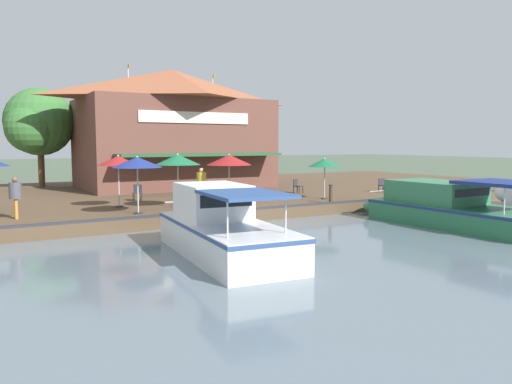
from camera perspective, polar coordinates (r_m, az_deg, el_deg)
name	(u,v)px	position (r m, az deg, el deg)	size (l,w,h in m)	color
ground_plane	(237,225)	(22.01, -2.22, -3.78)	(220.00, 220.00, 0.00)	#4C5B47
quay_deck	(156,196)	(32.04, -11.40, -0.42)	(22.00, 56.00, 0.60)	brown
quay_edge_fender	(236,210)	(22.00, -2.35, -2.08)	(0.20, 50.40, 0.10)	#2D2D33
waterfront_restaurant	(173,128)	(35.13, -9.45, 7.27)	(10.01, 12.76, 8.15)	brown
patio_umbrella_by_entrance	(118,161)	(24.08, -15.47, 3.46)	(1.92, 1.92, 2.45)	#B7B7B7
patio_umbrella_far_corner	(178,160)	(23.38, -8.95, 3.67)	(2.11, 2.11, 2.51)	#B7B7B7
patio_umbrella_mid_patio_left	(137,162)	(21.56, -13.43, 3.32)	(2.10, 2.10, 2.45)	#B7B7B7
patio_umbrella_mid_patio_right	(325,163)	(26.92, 7.86, 3.34)	(1.76, 1.76, 2.22)	#B7B7B7
patio_umbrella_back_row	(229,160)	(25.33, -3.09, 3.69)	(2.30, 2.30, 2.45)	#B7B7B7
cafe_chair_beside_entrance	(137,192)	(26.60, -13.40, 0.02)	(0.59, 0.59, 0.85)	#2D2D33
cafe_chair_under_first_umbrella	(383,184)	(31.54, 14.28, 0.84)	(0.48, 0.48, 0.85)	#2D2D33
cafe_chair_facing_river	(297,185)	(30.11, 4.74, 0.78)	(0.58, 0.58, 0.85)	#2D2D33
cafe_chair_far_corner_seat	(190,197)	(23.74, -7.58, -0.52)	(0.44, 0.44, 0.85)	#2D2D33
person_mid_patio	(15,193)	(21.81, -25.81, -0.06)	(0.47, 0.47, 1.67)	orange
person_near_entrance	(201,181)	(25.44, -6.25, 1.30)	(0.49, 0.49, 1.74)	#337547
motorboat_second_along	(443,208)	(23.20, 20.57, -1.69)	(9.06, 3.33, 2.04)	#287047
motorboat_outer_channel	(216,227)	(16.25, -4.56, -4.05)	(7.96, 3.08, 2.17)	white
mooring_post	(331,194)	(25.15, 8.54, -0.20)	(0.22, 0.22, 0.94)	#473323
tree_behind_restaurant	(37,124)	(37.03, -23.73, 7.18)	(4.82, 4.59, 6.75)	brown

